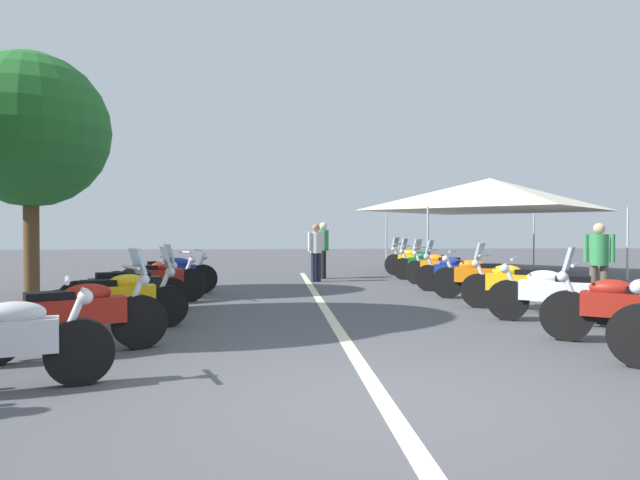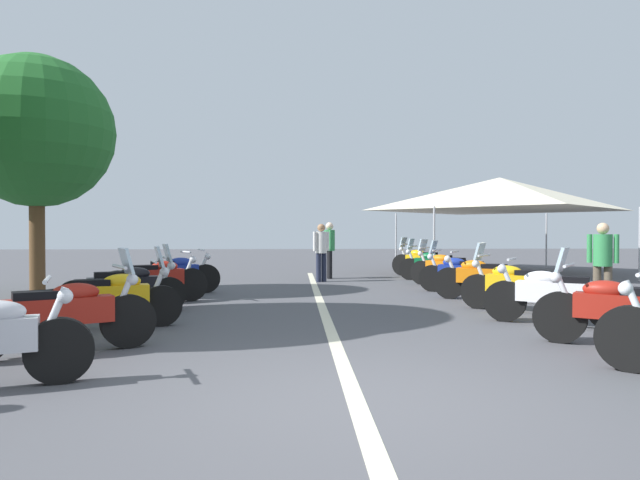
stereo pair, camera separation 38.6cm
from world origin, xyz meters
The scene contains 20 objects.
ground_plane centered at (0.00, 0.00, 0.00)m, with size 80.00×80.00×0.00m, color #4C4C51.
lane_centre_stripe centered at (5.09, 0.00, 0.00)m, with size 18.41×0.16×0.01m, color beige.
motorcycle_left_row_1 centered at (1.94, 3.15, 0.47)m, with size 1.22×1.96×1.21m.
motorcycle_left_row_2 centered at (3.61, 3.13, 0.46)m, with size 0.92×1.98×1.19m.
motorcycle_left_row_3 centered at (5.12, 3.39, 0.46)m, with size 1.02×2.00×1.19m.
motorcycle_left_row_4 centered at (6.51, 3.21, 0.47)m, with size 1.11×1.90×1.01m.
motorcycle_left_row_5 centered at (8.10, 3.22, 0.46)m, with size 0.97×2.05×1.01m.
motorcycle_right_row_1 centered at (1.99, -3.38, 0.47)m, with size 1.31×1.73×1.21m.
motorcycle_right_row_2 centered at (3.67, -3.37, 0.46)m, with size 1.21×1.84×1.00m.
motorcycle_right_row_3 centered at (5.10, -3.36, 0.46)m, with size 1.32×1.69×1.20m.
motorcycle_right_row_4 centered at (6.67, -3.30, 0.46)m, with size 1.13×1.81×1.01m.
motorcycle_right_row_5 centered at (8.08, -3.27, 0.46)m, with size 1.15×1.79×1.20m.
motorcycle_right_row_6 centered at (9.68, -3.37, 0.46)m, with size 1.46×1.64×1.21m.
motorcycle_right_row_7 centered at (11.14, -3.43, 0.47)m, with size 1.26×1.88×1.21m.
motorcycle_right_row_8 centered at (12.74, -3.44, 0.48)m, with size 1.33×1.71×1.23m.
bystander_0 centered at (5.41, -5.10, 0.91)m, with size 0.33×0.46×1.56m.
bystander_2 centered at (11.05, -0.23, 0.94)m, with size 0.32×0.46×1.62m.
bystander_3 centered at (12.08, -0.52, 0.98)m, with size 0.53×0.32×1.67m.
roadside_tree_1 centered at (7.94, 6.13, 3.56)m, with size 3.29×3.29×5.23m.
event_tent centered at (13.83, -6.31, 2.65)m, with size 6.54×6.54×3.20m.
Camera 1 is at (-4.52, 0.89, 1.41)m, focal length 31.42 mm.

